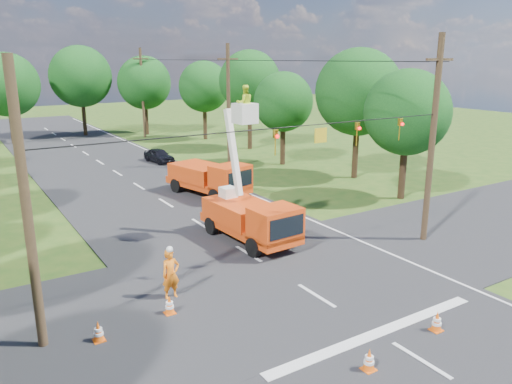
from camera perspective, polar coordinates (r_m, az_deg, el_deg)
ground at (r=36.46m, az=-13.23°, el=0.58°), size 140.00×140.00×0.00m
road_main at (r=36.46m, az=-13.23°, el=0.58°), size 12.00×100.00×0.06m
road_cross at (r=21.13m, az=3.46°, el=-9.77°), size 56.00×10.00×0.07m
stop_bar at (r=17.66m, az=13.69°, el=-15.52°), size 9.00×0.45×0.02m
edge_line at (r=38.56m, az=-5.37°, el=1.70°), size 0.12×90.00×0.02m
bucket_truck at (r=24.52m, az=-0.61°, el=-2.13°), size 2.67×6.11×7.65m
second_truck at (r=33.08m, az=-5.26°, el=1.64°), size 3.69×6.63×2.35m
ground_worker at (r=19.31m, az=-9.71°, el=-9.25°), size 0.75×0.52×1.96m
distant_car at (r=44.58m, az=-11.03°, el=4.11°), size 1.91×3.73×1.22m
traffic_cone_0 at (r=15.68m, az=12.80°, el=-18.20°), size 0.38×0.38×0.71m
traffic_cone_1 at (r=18.22m, az=19.96°, el=-13.75°), size 0.38×0.38×0.71m
traffic_cone_2 at (r=26.95m, az=-1.61°, el=-3.34°), size 0.38×0.38×0.71m
traffic_cone_3 at (r=30.10m, az=-3.19°, el=-1.37°), size 0.38×0.38×0.71m
traffic_cone_4 at (r=18.46m, az=-9.86°, el=-12.61°), size 0.38×0.38×0.71m
traffic_cone_5 at (r=17.40m, az=-17.57°, el=-14.97°), size 0.38×0.38×0.71m
traffic_cone_7 at (r=33.90m, az=-4.60°, el=0.48°), size 0.38×0.38×0.71m
pole_right_near at (r=25.41m, az=19.51°, el=5.70°), size 1.80×0.30×10.00m
pole_right_mid at (r=40.82m, az=-3.16°, el=9.76°), size 1.80×0.30×10.00m
pole_right_far at (r=59.05m, az=-12.84°, el=11.05°), size 1.80×0.30×10.00m
pole_left at (r=16.22m, az=-24.73°, el=-1.96°), size 0.30×0.30×9.00m
signal_span at (r=20.78m, az=8.76°, el=6.63°), size 18.00×0.29×1.07m
tree_right_a at (r=32.98m, az=16.90°, el=8.68°), size 5.40×5.40×8.28m
tree_right_b at (r=38.12m, az=11.64°, el=11.11°), size 6.40×6.40×9.65m
tree_right_c at (r=42.46m, az=3.14°, el=10.24°), size 5.00×5.00×7.83m
tree_right_d at (r=49.92m, az=-0.73°, el=12.55°), size 6.00×6.00×9.70m
tree_right_e at (r=56.48m, az=-5.95°, el=11.88°), size 5.60×5.60×8.63m
tree_far_a at (r=58.92m, az=-26.60°, el=10.91°), size 6.60×6.60×9.50m
tree_far_b at (r=62.21m, az=-19.42°, el=12.34°), size 7.00×7.00×10.32m
tree_far_c at (r=61.22m, az=-12.64°, el=12.08°), size 6.20×6.20×9.18m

